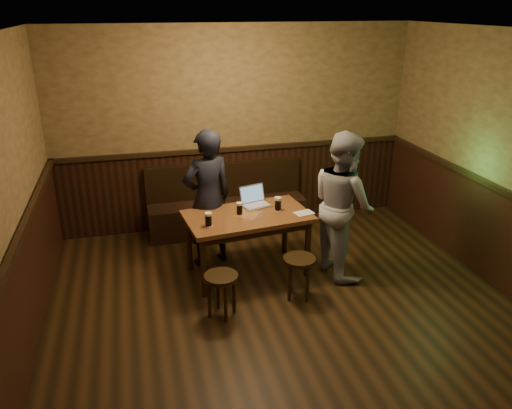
{
  "coord_description": "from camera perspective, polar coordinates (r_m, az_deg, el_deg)",
  "views": [
    {
      "loc": [
        -1.42,
        -3.69,
        3.03
      ],
      "look_at": [
        -0.12,
        1.37,
        0.92
      ],
      "focal_mm": 35.0,
      "sensor_mm": 36.0,
      "label": 1
    }
  ],
  "objects": [
    {
      "name": "pint_right",
      "position": [
        5.85,
        2.52,
        0.09
      ],
      "size": [
        0.11,
        0.11,
        0.16
      ],
      "color": "#A82514",
      "rests_on": "pub_table"
    },
    {
      "name": "person_grey",
      "position": [
        5.86,
        9.9,
        0.03
      ],
      "size": [
        0.75,
        0.91,
        1.73
      ],
      "primitive_type": "imported",
      "rotation": [
        0.0,
        0.0,
        1.69
      ],
      "color": "#96969C",
      "rests_on": "ground"
    },
    {
      "name": "stool_left",
      "position": [
        5.15,
        -3.99,
        -8.96
      ],
      "size": [
        0.39,
        0.39,
        0.47
      ],
      "rotation": [
        0.0,
        0.0,
        0.12
      ],
      "color": "black",
      "rests_on": "ground"
    },
    {
      "name": "person_suit",
      "position": [
        6.01,
        -5.54,
        0.67
      ],
      "size": [
        0.71,
        0.56,
        1.7
      ],
      "primitive_type": "imported",
      "rotation": [
        0.0,
        0.0,
        3.41
      ],
      "color": "black",
      "rests_on": "ground"
    },
    {
      "name": "pub_table",
      "position": [
        5.8,
        -0.98,
        -2.05
      ],
      "size": [
        1.51,
        0.97,
        0.77
      ],
      "rotation": [
        0.0,
        0.0,
        0.12
      ],
      "color": "#5A2B19",
      "rests_on": "ground"
    },
    {
      "name": "pint_mid",
      "position": [
        5.73,
        -1.89,
        -0.46
      ],
      "size": [
        0.09,
        0.09,
        0.15
      ],
      "color": "#A82514",
      "rests_on": "pub_table"
    },
    {
      "name": "stool_right",
      "position": [
        5.46,
        4.97,
        -6.99
      ],
      "size": [
        0.47,
        0.47,
        0.48
      ],
      "rotation": [
        0.0,
        0.0,
        0.43
      ],
      "color": "black",
      "rests_on": "ground"
    },
    {
      "name": "pint_left",
      "position": [
        5.46,
        -5.46,
        -1.7
      ],
      "size": [
        0.1,
        0.1,
        0.16
      ],
      "color": "#A82514",
      "rests_on": "pub_table"
    },
    {
      "name": "menu",
      "position": [
        5.82,
        5.5,
        -0.95
      ],
      "size": [
        0.25,
        0.2,
        0.0
      ],
      "primitive_type": "cube",
      "rotation": [
        0.0,
        0.0,
        0.22
      ],
      "color": "silver",
      "rests_on": "pub_table"
    },
    {
      "name": "laptop",
      "position": [
        6.01,
        -0.17,
        0.5
      ],
      "size": [
        0.38,
        0.34,
        0.23
      ],
      "rotation": [
        0.0,
        0.0,
        0.27
      ],
      "color": "silver",
      "rests_on": "pub_table"
    },
    {
      "name": "bench",
      "position": [
        7.09,
        -3.37,
        -0.55
      ],
      "size": [
        2.2,
        0.5,
        0.95
      ],
      "color": "black",
      "rests_on": "ground"
    },
    {
      "name": "room",
      "position": [
        4.54,
        5.14,
        -1.82
      ],
      "size": [
        5.04,
        6.04,
        2.84
      ],
      "color": "black",
      "rests_on": "ground"
    }
  ]
}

